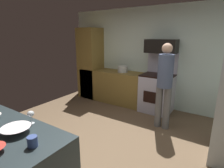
{
  "coord_description": "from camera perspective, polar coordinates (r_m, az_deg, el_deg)",
  "views": [
    {
      "loc": [
        1.64,
        -2.25,
        1.87
      ],
      "look_at": [
        -0.02,
        0.3,
        1.05
      ],
      "focal_mm": 28.63,
      "sensor_mm": 36.0,
      "label": 1
    }
  ],
  "objects": [
    {
      "name": "oven_range",
      "position": [
        4.65,
        14.18,
        -2.37
      ],
      "size": [
        0.76,
        0.65,
        1.47
      ],
      "color": "#B4B0C1",
      "rests_on": "ground"
    },
    {
      "name": "person_cook",
      "position": [
        3.7,
        16.44,
        0.52
      ],
      "size": [
        0.31,
        0.3,
        1.74
      ],
      "color": "slate",
      "rests_on": "ground"
    },
    {
      "name": "wall_back",
      "position": [
        4.91,
        13.42,
        8.02
      ],
      "size": [
        5.2,
        0.12,
        2.6
      ],
      "primitive_type": "cube",
      "color": "silver",
      "rests_on": "ground"
    },
    {
      "name": "wine_glass_far",
      "position": [
        2.24,
        -24.53,
        -8.79
      ],
      "size": [
        0.08,
        0.08,
        0.15
      ],
      "color": "silver",
      "rests_on": "counter_island"
    },
    {
      "name": "cabinet_column",
      "position": [
        5.58,
        -6.84,
        6.54
      ],
      "size": [
        0.6,
        0.6,
        2.1
      ],
      "primitive_type": "cube",
      "color": "olive",
      "rests_on": "ground"
    },
    {
      "name": "lower_cabinet_run",
      "position": [
        5.14,
        1.98,
        -0.96
      ],
      "size": [
        2.4,
        0.6,
        0.9
      ],
      "primitive_type": "cube",
      "color": "olive",
      "rests_on": "ground"
    },
    {
      "name": "microwave",
      "position": [
        4.54,
        15.47,
        11.57
      ],
      "size": [
        0.74,
        0.38,
        0.32
      ],
      "primitive_type": "cube",
      "color": "black",
      "rests_on": "oven_range"
    },
    {
      "name": "stock_pot",
      "position": [
        4.94,
        3.45,
        4.79
      ],
      "size": [
        0.28,
        0.28,
        0.17
      ],
      "primitive_type": "cylinder",
      "color": "beige",
      "rests_on": "lower_cabinet_run"
    },
    {
      "name": "ground_plane",
      "position": [
        3.36,
        -2.69,
        -18.93
      ],
      "size": [
        5.2,
        4.8,
        0.02
      ],
      "primitive_type": "cube",
      "color": "brown"
    },
    {
      "name": "mug_tea",
      "position": [
        1.84,
        -24.05,
        -16.43
      ],
      "size": [
        0.09,
        0.09,
        0.1
      ],
      "primitive_type": "cylinder",
      "color": "#3B4F8C",
      "rests_on": "counter_island"
    },
    {
      "name": "mixing_bowl_small",
      "position": [
        2.14,
        -28.28,
        -12.8
      ],
      "size": [
        0.29,
        0.29,
        0.07
      ],
      "primitive_type": "cone",
      "rotation": [
        3.14,
        0.0,
        0.0
      ],
      "color": "white",
      "rests_on": "counter_island"
    }
  ]
}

